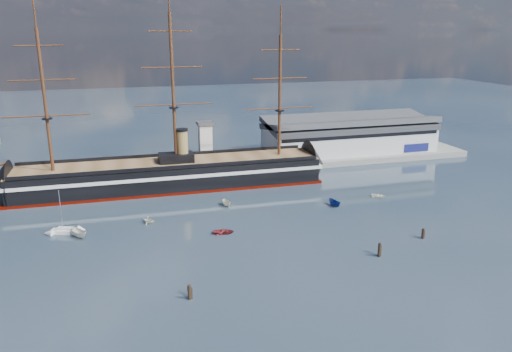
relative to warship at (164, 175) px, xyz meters
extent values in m
plane|color=#1B2B3C|center=(11.95, -20.00, -4.04)|extent=(600.00, 600.00, 0.00)
cube|color=slate|center=(21.95, 16.00, -4.04)|extent=(180.00, 18.00, 2.00)
cube|color=#B7BABC|center=(69.95, 20.00, 2.96)|extent=(62.00, 20.00, 10.00)
cube|color=#3F4247|center=(69.95, 20.00, 8.56)|extent=(63.00, 21.00, 2.00)
cube|color=silver|center=(14.95, 13.00, 4.96)|extent=(4.00, 4.00, 14.00)
cube|color=#3F4247|center=(14.95, 13.00, 12.46)|extent=(5.00, 5.00, 1.00)
cube|color=black|center=(1.73, 0.00, -0.04)|extent=(88.27, 17.56, 7.00)
cube|color=silver|center=(1.73, 0.00, 1.16)|extent=(90.27, 17.84, 1.00)
cube|color=#450700|center=(1.73, 0.00, -3.69)|extent=(90.27, 17.80, 0.90)
cone|color=black|center=(48.23, 0.00, -0.34)|extent=(11.28, 15.87, 15.68)
cube|color=brown|center=(1.73, 0.00, 3.56)|extent=(88.25, 16.28, 0.40)
cube|color=black|center=(3.73, 0.00, 4.96)|extent=(10.11, 6.18, 2.50)
cylinder|color=#9D8245|center=(5.73, 0.00, 8.46)|extent=(3.20, 3.20, 9.00)
cylinder|color=#381E0F|center=(-30.27, 0.00, 22.76)|extent=(0.90, 0.90, 38.00)
cylinder|color=#381E0F|center=(3.73, 0.00, 24.76)|extent=(0.90, 0.90, 42.00)
cylinder|color=#381E0F|center=(35.73, 0.00, 21.76)|extent=(0.90, 0.90, 36.00)
cube|color=white|center=(-25.98, -28.28, -3.60)|extent=(6.82, 4.28, 0.88)
cube|color=white|center=(-25.98, -28.28, -2.90)|extent=(3.78, 2.63, 0.70)
cylinder|color=#B2B2B7|center=(-26.42, -28.28, 1.67)|extent=(0.14, 0.14, 9.65)
imported|color=silver|center=(-22.71, -32.00, -4.04)|extent=(6.65, 5.30, 2.55)
imported|color=maroon|center=(9.01, -38.79, -4.04)|extent=(1.90, 3.28, 1.44)
imported|color=#EBECCB|center=(13.94, -20.89, -4.04)|extent=(5.32, 2.48, 2.05)
imported|color=white|center=(-6.99, -27.42, -4.04)|extent=(5.30, 5.41, 1.94)
imported|color=white|center=(56.63, -25.54, -4.04)|extent=(2.54, 2.59, 1.21)
imported|color=navy|center=(41.57, -28.96, -4.04)|extent=(5.64, 2.96, 2.15)
cylinder|color=black|center=(-3.16, -65.59, -4.04)|extent=(0.64, 0.64, 3.45)
cylinder|color=black|center=(37.21, -59.72, -4.04)|extent=(0.64, 0.64, 3.76)
cylinder|color=black|center=(51.36, -54.22, -4.04)|extent=(0.64, 0.64, 3.19)
camera|label=1|loc=(-13.90, -143.04, 41.07)|focal=35.00mm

